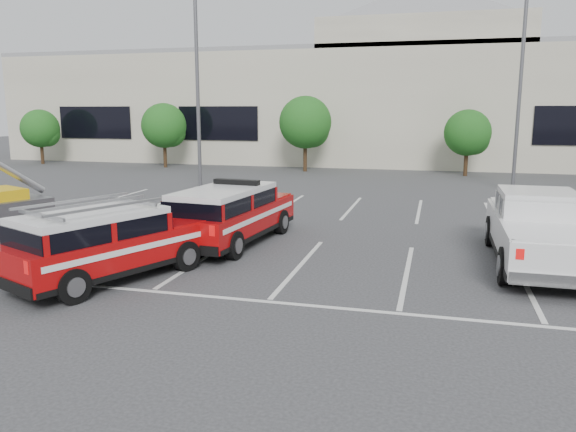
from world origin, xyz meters
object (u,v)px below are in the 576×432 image
tree_mid_left (307,124)px  ladder_suv (107,248)px  tree_mid_right (469,134)px  light_pole_mid (520,84)px  fire_chief_suv (231,218)px  light_pole_left (197,84)px  tree_left (165,127)px  white_pickup (538,237)px  tree_far_left (42,130)px  convention_building (399,100)px

tree_mid_left → ladder_suv: (0.79, -24.35, -2.28)m
tree_mid_right → ladder_suv: size_ratio=0.77×
light_pole_mid → fire_chief_suv: 17.64m
light_pole_mid → fire_chief_suv: light_pole_mid is taller
light_pole_left → light_pole_mid: bearing=14.9°
tree_left → white_pickup: (20.82, -20.35, -2.02)m
tree_mid_left → white_pickup: (10.82, -20.35, -2.29)m
tree_far_left → ladder_suv: bearing=-49.5°
ladder_suv → white_pickup: bearing=44.9°
light_pole_left → tree_far_left: bearing=149.3°
light_pole_left → tree_mid_left: bearing=72.9°
ladder_suv → fire_chief_suv: bearing=93.0°
white_pickup → ladder_suv: 10.80m
ladder_suv → tree_mid_right: bearing=92.4°
light_pole_left → white_pickup: bearing=-36.5°
tree_left → light_pole_mid: size_ratio=0.43×
tree_far_left → tree_mid_left: (20.00, 0.00, 0.54)m
tree_mid_right → ladder_suv: tree_mid_right is taller
tree_far_left → light_pole_left: light_pole_left is taller
tree_left → tree_mid_left: (10.00, 0.00, 0.27)m
tree_left → light_pole_mid: (21.91, -6.05, 2.41)m
fire_chief_suv → ladder_suv: (-1.53, -4.17, -0.01)m
convention_building → light_pole_left: convention_building is taller
fire_chief_suv → convention_building: bearing=90.8°
tree_mid_left → white_pickup: tree_mid_left is taller
tree_left → tree_mid_right: 20.00m
light_pole_mid → white_pickup: 15.02m
tree_mid_left → light_pole_mid: bearing=-26.9°
light_pole_left → white_pickup: light_pole_left is taller
tree_mid_right → white_pickup: (0.82, -20.35, -1.75)m
tree_far_left → fire_chief_suv: (22.32, -20.18, -1.73)m
convention_building → white_pickup: 30.97m
tree_mid_right → white_pickup: 20.44m
light_pole_mid → fire_chief_suv: bearing=-124.2°
convention_building → fire_chief_suv: (-2.77, -30.00, -3.95)m
tree_mid_left → tree_left: bearing=-180.0°
tree_mid_left → light_pole_left: size_ratio=0.47×
light_pole_left → fire_chief_suv: 12.31m
light_pole_mid → tree_mid_right: bearing=107.5°
convention_building → tree_left: convention_building is taller
convention_building → tree_mid_right: convention_building is taller
convention_building → white_pickup: convention_building is taller
tree_left → light_pole_left: bearing=-55.5°
convention_building → light_pole_left: 21.49m
tree_far_left → tree_mid_left: size_ratio=0.82×
light_pole_left → fire_chief_suv: size_ratio=1.85×
tree_far_left → fire_chief_suv: 30.14m
tree_left → light_pole_mid: 22.86m
tree_far_left → tree_mid_left: 20.01m
tree_mid_right → fire_chief_suv: tree_mid_right is taller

